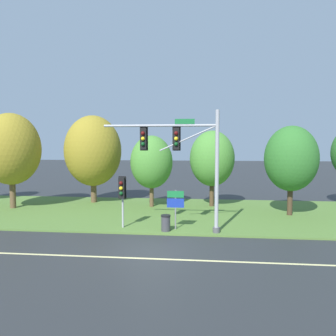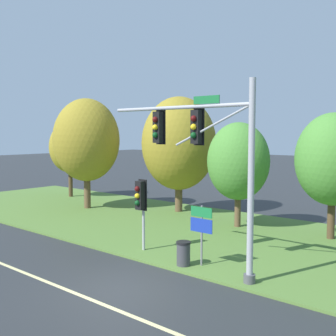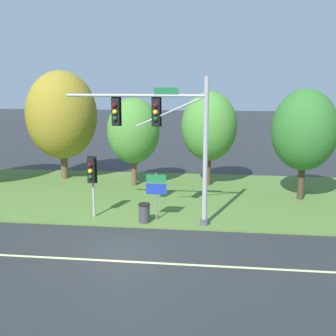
{
  "view_description": "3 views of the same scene",
  "coord_description": "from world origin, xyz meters",
  "px_view_note": "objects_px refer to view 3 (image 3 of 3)",
  "views": [
    {
      "loc": [
        2.41,
        -15.22,
        5.13
      ],
      "look_at": [
        0.49,
        2.97,
        3.73
      ],
      "focal_mm": 35.0,
      "sensor_mm": 36.0,
      "label": 1
    },
    {
      "loc": [
        10.11,
        -9.25,
        5.18
      ],
      "look_at": [
        -0.59,
        3.26,
        3.78
      ],
      "focal_mm": 45.0,
      "sensor_mm": 36.0,
      "label": 2
    },
    {
      "loc": [
        3.8,
        -15.86,
        6.79
      ],
      "look_at": [
        1.5,
        2.99,
        2.81
      ],
      "focal_mm": 45.0,
      "sensor_mm": 36.0,
      "label": 3
    }
  ],
  "objects_px": {
    "tree_behind_signpost": "(62,115)",
    "tree_tall_centre": "(209,127)",
    "tree_right_far": "(304,130)",
    "route_sign_post": "(156,189)",
    "trash_bin": "(144,213)",
    "pedestrian_signal_near_kerb": "(92,174)",
    "tree_mid_verge": "(133,131)",
    "traffic_signal_mast": "(167,131)"
  },
  "relations": [
    {
      "from": "tree_behind_signpost",
      "to": "tree_tall_centre",
      "type": "xyz_separation_m",
      "value": [
        9.94,
        -0.68,
        -0.56
      ]
    },
    {
      "from": "tree_tall_centre",
      "to": "tree_right_far",
      "type": "relative_size",
      "value": 0.97
    },
    {
      "from": "route_sign_post",
      "to": "tree_right_far",
      "type": "xyz_separation_m",
      "value": [
        7.64,
        4.65,
        2.39
      ]
    },
    {
      "from": "tree_behind_signpost",
      "to": "trash_bin",
      "type": "xyz_separation_m",
      "value": [
        7.12,
        -8.48,
        -3.88
      ]
    },
    {
      "from": "tree_right_far",
      "to": "pedestrian_signal_near_kerb",
      "type": "bearing_deg",
      "value": -156.47
    },
    {
      "from": "pedestrian_signal_near_kerb",
      "to": "tree_mid_verge",
      "type": "distance_m",
      "value": 6.9
    },
    {
      "from": "route_sign_post",
      "to": "traffic_signal_mast",
      "type": "bearing_deg",
      "value": -38.63
    },
    {
      "from": "pedestrian_signal_near_kerb",
      "to": "tree_behind_signpost",
      "type": "height_order",
      "value": "tree_behind_signpost"
    },
    {
      "from": "pedestrian_signal_near_kerb",
      "to": "trash_bin",
      "type": "xyz_separation_m",
      "value": [
        2.64,
        -0.39,
        -1.75
      ]
    },
    {
      "from": "tree_tall_centre",
      "to": "tree_right_far",
      "type": "height_order",
      "value": "tree_right_far"
    },
    {
      "from": "traffic_signal_mast",
      "to": "tree_right_far",
      "type": "relative_size",
      "value": 1.1
    },
    {
      "from": "pedestrian_signal_near_kerb",
      "to": "tree_right_far",
      "type": "relative_size",
      "value": 0.49
    },
    {
      "from": "tree_mid_verge",
      "to": "tree_behind_signpost",
      "type": "bearing_deg",
      "value": 165.4
    },
    {
      "from": "tree_behind_signpost",
      "to": "pedestrian_signal_near_kerb",
      "type": "bearing_deg",
      "value": -61.0
    },
    {
      "from": "route_sign_post",
      "to": "tree_behind_signpost",
      "type": "height_order",
      "value": "tree_behind_signpost"
    },
    {
      "from": "tree_right_far",
      "to": "traffic_signal_mast",
      "type": "bearing_deg",
      "value": -144.1
    },
    {
      "from": "traffic_signal_mast",
      "to": "pedestrian_signal_near_kerb",
      "type": "relative_size",
      "value": 2.23
    },
    {
      "from": "tree_mid_verge",
      "to": "tree_right_far",
      "type": "bearing_deg",
      "value": -11.4
    },
    {
      "from": "pedestrian_signal_near_kerb",
      "to": "tree_behind_signpost",
      "type": "bearing_deg",
      "value": 119.0
    },
    {
      "from": "pedestrian_signal_near_kerb",
      "to": "tree_mid_verge",
      "type": "xyz_separation_m",
      "value": [
        0.71,
        6.74,
        1.3
      ]
    },
    {
      "from": "tree_right_far",
      "to": "trash_bin",
      "type": "height_order",
      "value": "tree_right_far"
    },
    {
      "from": "traffic_signal_mast",
      "to": "tree_mid_verge",
      "type": "distance_m",
      "value": 7.81
    },
    {
      "from": "traffic_signal_mast",
      "to": "route_sign_post",
      "type": "height_order",
      "value": "traffic_signal_mast"
    },
    {
      "from": "trash_bin",
      "to": "tree_mid_verge",
      "type": "bearing_deg",
      "value": 105.15
    },
    {
      "from": "route_sign_post",
      "to": "tree_tall_centre",
      "type": "xyz_separation_m",
      "value": [
        2.3,
        7.35,
        2.25
      ]
    },
    {
      "from": "traffic_signal_mast",
      "to": "trash_bin",
      "type": "height_order",
      "value": "traffic_signal_mast"
    },
    {
      "from": "pedestrian_signal_near_kerb",
      "to": "route_sign_post",
      "type": "relative_size",
      "value": 1.33
    },
    {
      "from": "tree_behind_signpost",
      "to": "tree_right_far",
      "type": "xyz_separation_m",
      "value": [
        15.28,
        -3.39,
        -0.41
      ]
    },
    {
      "from": "pedestrian_signal_near_kerb",
      "to": "tree_tall_centre",
      "type": "bearing_deg",
      "value": 53.62
    },
    {
      "from": "pedestrian_signal_near_kerb",
      "to": "tree_behind_signpost",
      "type": "distance_m",
      "value": 9.49
    },
    {
      "from": "tree_right_far",
      "to": "trash_bin",
      "type": "bearing_deg",
      "value": -148.05
    },
    {
      "from": "tree_mid_verge",
      "to": "tree_right_far",
      "type": "relative_size",
      "value": 0.9
    },
    {
      "from": "tree_behind_signpost",
      "to": "tree_mid_verge",
      "type": "distance_m",
      "value": 5.43
    },
    {
      "from": "tree_behind_signpost",
      "to": "tree_mid_verge",
      "type": "xyz_separation_m",
      "value": [
        5.19,
        -1.35,
        -0.83
      ]
    },
    {
      "from": "pedestrian_signal_near_kerb",
      "to": "route_sign_post",
      "type": "height_order",
      "value": "pedestrian_signal_near_kerb"
    },
    {
      "from": "tree_behind_signpost",
      "to": "tree_mid_verge",
      "type": "relative_size",
      "value": 1.31
    },
    {
      "from": "tree_mid_verge",
      "to": "trash_bin",
      "type": "bearing_deg",
      "value": -74.85
    },
    {
      "from": "tree_right_far",
      "to": "trash_bin",
      "type": "relative_size",
      "value": 6.69
    },
    {
      "from": "route_sign_post",
      "to": "tree_tall_centre",
      "type": "bearing_deg",
      "value": 72.67
    },
    {
      "from": "pedestrian_signal_near_kerb",
      "to": "route_sign_post",
      "type": "xyz_separation_m",
      "value": [
        3.16,
        0.05,
        -0.67
      ]
    },
    {
      "from": "tree_mid_verge",
      "to": "tree_tall_centre",
      "type": "distance_m",
      "value": 4.8
    },
    {
      "from": "tree_right_far",
      "to": "tree_tall_centre",
      "type": "bearing_deg",
      "value": 153.18
    }
  ]
}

